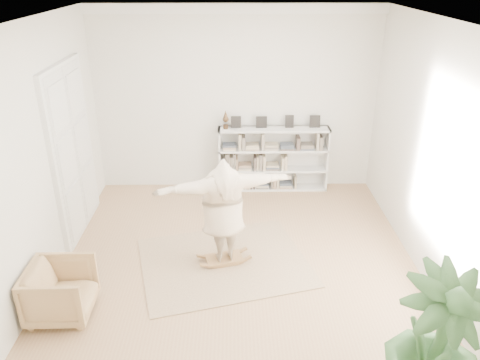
{
  "coord_description": "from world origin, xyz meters",
  "views": [
    {
      "loc": [
        -0.04,
        -5.92,
        4.23
      ],
      "look_at": [
        0.05,
        0.4,
        1.3
      ],
      "focal_mm": 35.0,
      "sensor_mm": 36.0,
      "label": 1
    }
  ],
  "objects_px": {
    "rocker_board": "(224,259)",
    "houseplant": "(435,350)",
    "person": "(223,208)",
    "bookshelf": "(273,160)",
    "armchair": "(61,291)"
  },
  "relations": [
    {
      "from": "armchair",
      "to": "rocker_board",
      "type": "distance_m",
      "value": 2.41
    },
    {
      "from": "houseplant",
      "to": "bookshelf",
      "type": "bearing_deg",
      "value": 102.1
    },
    {
      "from": "bookshelf",
      "to": "houseplant",
      "type": "height_order",
      "value": "houseplant"
    },
    {
      "from": "rocker_board",
      "to": "person",
      "type": "height_order",
      "value": "person"
    },
    {
      "from": "person",
      "to": "rocker_board",
      "type": "bearing_deg",
      "value": 153.76
    },
    {
      "from": "rocker_board",
      "to": "houseplant",
      "type": "bearing_deg",
      "value": -67.07
    },
    {
      "from": "bookshelf",
      "to": "houseplant",
      "type": "distance_m",
      "value": 5.49
    },
    {
      "from": "bookshelf",
      "to": "rocker_board",
      "type": "relative_size",
      "value": 3.53
    },
    {
      "from": "person",
      "to": "houseplant",
      "type": "height_order",
      "value": "person"
    },
    {
      "from": "bookshelf",
      "to": "person",
      "type": "relative_size",
      "value": 1.08
    },
    {
      "from": "armchair",
      "to": "person",
      "type": "bearing_deg",
      "value": -62.19
    },
    {
      "from": "person",
      "to": "houseplant",
      "type": "bearing_deg",
      "value": 112.93
    },
    {
      "from": "rocker_board",
      "to": "houseplant",
      "type": "height_order",
      "value": "houseplant"
    },
    {
      "from": "armchair",
      "to": "houseplant",
      "type": "xyz_separation_m",
      "value": [
        4.19,
        -1.56,
        0.48
      ]
    },
    {
      "from": "person",
      "to": "armchair",
      "type": "bearing_deg",
      "value": 13.62
    }
  ]
}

